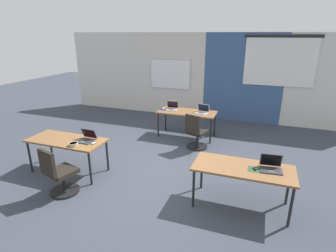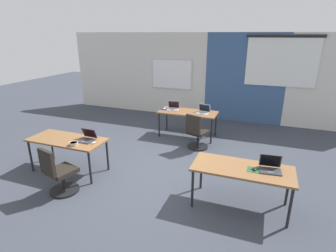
% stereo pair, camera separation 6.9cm
% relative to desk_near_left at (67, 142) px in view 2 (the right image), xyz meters
% --- Properties ---
extents(ground_plane, '(24.00, 24.00, 0.00)m').
position_rel_desk_near_left_xyz_m(ground_plane, '(1.75, 0.60, -0.66)').
color(ground_plane, '#383D47').
extents(back_wall_assembly, '(10.00, 0.27, 2.80)m').
position_rel_desk_near_left_xyz_m(back_wall_assembly, '(1.79, 4.80, 0.75)').
color(back_wall_assembly, silver).
rests_on(back_wall_assembly, ground).
extents(desk_near_left, '(1.60, 0.70, 0.72)m').
position_rel_desk_near_left_xyz_m(desk_near_left, '(0.00, 0.00, 0.00)').
color(desk_near_left, brown).
rests_on(desk_near_left, ground).
extents(desk_near_right, '(1.60, 0.70, 0.72)m').
position_rel_desk_near_left_xyz_m(desk_near_right, '(3.50, 0.00, 0.00)').
color(desk_near_right, brown).
rests_on(desk_near_right, ground).
extents(desk_far_center, '(1.60, 0.70, 0.72)m').
position_rel_desk_near_left_xyz_m(desk_far_center, '(1.75, 2.80, 0.00)').
color(desk_far_center, brown).
rests_on(desk_far_center, ground).
extents(laptop_near_left_inner, '(0.34, 0.33, 0.22)m').
position_rel_desk_near_left_xyz_m(laptop_near_left_inner, '(0.43, 0.08, 0.11)').
color(laptop_near_left_inner, '#333338').
rests_on(laptop_near_left_inner, desk_near_left).
extents(mouse_near_left_inner, '(0.09, 0.11, 0.03)m').
position_rel_desk_near_left_xyz_m(mouse_near_left_inner, '(0.65, -0.01, 0.08)').
color(mouse_near_left_inner, '#B2B2B7').
rests_on(mouse_near_left_inner, desk_near_left).
extents(chair_near_left_inner, '(0.54, 0.59, 0.92)m').
position_rel_desk_near_left_xyz_m(chair_near_left_inner, '(0.41, -0.76, -0.28)').
color(chair_near_left_inner, black).
rests_on(chair_near_left_inner, ground).
extents(laptop_near_right_end, '(0.36, 0.31, 0.24)m').
position_rel_desk_near_left_xyz_m(laptop_near_right_end, '(3.91, 0.07, 0.11)').
color(laptop_near_right_end, '#333338').
rests_on(laptop_near_right_end, desk_near_right).
extents(mousepad_near_right_end, '(0.22, 0.19, 0.00)m').
position_rel_desk_near_left_xyz_m(mousepad_near_right_end, '(3.68, -0.02, 0.06)').
color(mousepad_near_right_end, '#23512D').
rests_on(mousepad_near_right_end, desk_near_right).
extents(mouse_near_right_end, '(0.07, 0.11, 0.03)m').
position_rel_desk_near_left_xyz_m(mouse_near_right_end, '(3.68, -0.02, 0.08)').
color(mouse_near_right_end, black).
rests_on(mouse_near_right_end, mousepad_near_right_end).
extents(laptop_far_left, '(0.37, 0.33, 0.23)m').
position_rel_desk_near_left_xyz_m(laptop_far_left, '(1.30, 2.86, 0.11)').
color(laptop_far_left, '#9E9EA3').
rests_on(laptop_far_left, desk_far_center).
extents(mousepad_far_left, '(0.22, 0.19, 0.00)m').
position_rel_desk_near_left_xyz_m(mousepad_far_left, '(1.07, 2.78, 0.06)').
color(mousepad_far_left, navy).
rests_on(mousepad_far_left, desk_far_center).
extents(mouse_far_left, '(0.06, 0.10, 0.03)m').
position_rel_desk_near_left_xyz_m(mouse_far_left, '(1.07, 2.78, 0.08)').
color(mouse_far_left, silver).
rests_on(mouse_far_left, mousepad_far_left).
extents(laptop_far_right, '(0.37, 0.34, 0.23)m').
position_rel_desk_near_left_xyz_m(laptop_far_right, '(2.17, 2.81, 0.11)').
color(laptop_far_right, '#B7B7BC').
rests_on(laptop_far_right, desk_far_center).
extents(chair_far_right, '(0.56, 0.61, 0.92)m').
position_rel_desk_near_left_xyz_m(chair_far_right, '(2.21, 2.06, -0.28)').
color(chair_far_right, black).
rests_on(chair_far_right, ground).
extents(snack_bowl, '(0.18, 0.18, 0.06)m').
position_rel_desk_near_left_xyz_m(snack_bowl, '(0.35, -0.22, 0.10)').
color(snack_bowl, tan).
rests_on(snack_bowl, desk_near_left).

